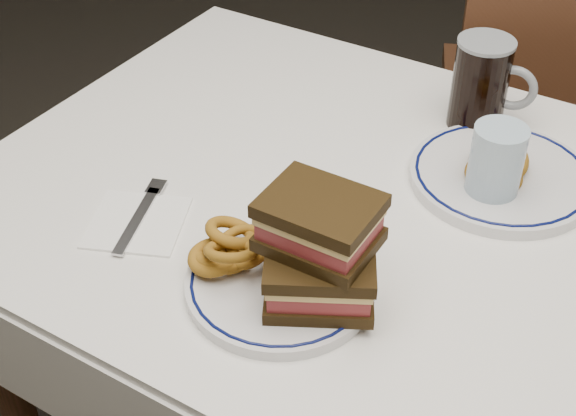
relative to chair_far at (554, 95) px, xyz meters
The scene contains 11 objects.
dining_table 0.80m from the chair_far, 92.11° to the right, with size 1.27×0.87×0.75m.
chair_far is the anchor object (origin of this frame).
main_plate 1.04m from the chair_far, 95.17° to the right, with size 0.24×0.24×0.02m.
reuben_sandwich 1.05m from the chair_far, 92.28° to the right, with size 0.17×0.16×0.14m.
onion_rings_main 1.07m from the chair_far, 99.17° to the right, with size 0.10×0.11×0.07m.
ketchup_ramekin 0.96m from the chair_far, 98.01° to the right, with size 0.06×0.06×0.03m.
beer_mug 0.58m from the chair_far, 92.20° to the right, with size 0.14×0.09×0.15m.
water_glass 0.74m from the chair_far, 84.19° to the right, with size 0.08×0.08×0.12m, color #A4BED3.
far_plate 0.68m from the chair_far, 83.77° to the right, with size 0.27×0.27×0.02m.
onion_rings_far 0.70m from the chair_far, 84.46° to the right, with size 0.09×0.12×0.06m.
napkin_fork 1.08m from the chair_far, 108.42° to the right, with size 0.17×0.18×0.01m.
Camera 1 is at (0.33, -0.85, 1.48)m, focal length 50.00 mm.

